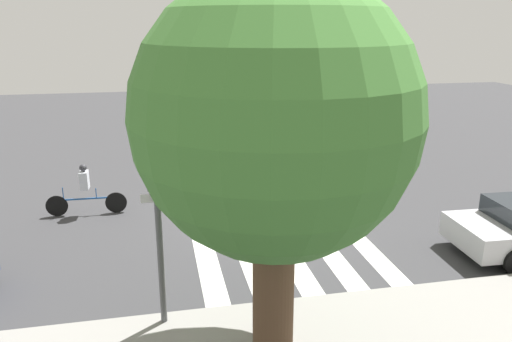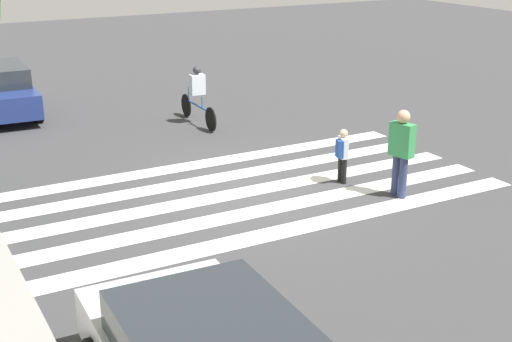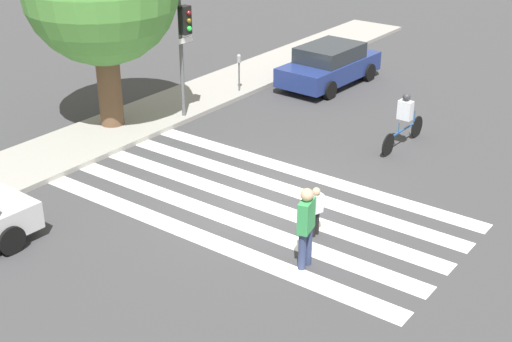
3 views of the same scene
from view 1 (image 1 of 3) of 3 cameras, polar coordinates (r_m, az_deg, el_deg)
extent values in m
plane|color=#38383A|center=(15.36, 1.10, -5.11)|extent=(60.00, 60.00, 0.00)
cube|color=gray|center=(10.02, 9.41, -17.77)|extent=(36.00, 2.50, 0.14)
cube|color=silver|center=(15.92, 8.47, -4.47)|extent=(0.54, 10.00, 0.01)
cube|color=silver|center=(15.61, 4.86, -4.79)|extent=(0.54, 10.00, 0.01)
cube|color=silver|center=(15.36, 1.10, -5.09)|extent=(0.54, 10.00, 0.01)
cube|color=silver|center=(15.18, -2.77, -5.39)|extent=(0.54, 10.00, 0.01)
cube|color=silver|center=(15.07, -6.71, -5.66)|extent=(0.54, 10.00, 0.01)
cylinder|color=#515456|center=(9.42, -10.99, -7.40)|extent=(0.12, 0.12, 3.82)
cube|color=black|center=(9.18, -11.45, 0.49)|extent=(0.32, 0.26, 0.84)
cube|color=silver|center=(9.36, -11.24, -3.03)|extent=(0.60, 0.02, 0.16)
sphere|color=#590F0F|center=(9.27, -11.55, 2.13)|extent=(0.15, 0.15, 0.15)
sphere|color=#59470F|center=(9.33, -11.47, 0.76)|extent=(0.15, 0.15, 0.15)
sphere|color=#26D83F|center=(9.40, -11.39, -0.59)|extent=(0.15, 0.15, 0.15)
cylinder|color=brown|center=(8.76, 2.00, -13.42)|extent=(0.71, 0.71, 2.62)
sphere|color=#478438|center=(7.71, 2.22, 6.20)|extent=(4.49, 4.49, 4.49)
cylinder|color=navy|center=(17.91, 5.04, -0.50)|extent=(0.16, 0.16, 0.86)
cylinder|color=navy|center=(17.85, 4.35, -0.55)|extent=(0.16, 0.16, 0.86)
cube|color=#338C4C|center=(17.67, 4.75, 1.85)|extent=(0.54, 0.34, 0.68)
sphere|color=tan|center=(17.56, 4.79, 3.34)|extent=(0.27, 0.27, 0.27)
cylinder|color=black|center=(17.16, 1.48, -1.74)|extent=(0.11, 0.11, 0.56)
cylinder|color=black|center=(17.13, 1.00, -1.77)|extent=(0.11, 0.11, 0.56)
cube|color=silver|center=(16.99, 1.25, -0.15)|extent=(0.36, 0.25, 0.44)
sphere|color=tan|center=(16.90, 1.26, 0.86)|extent=(0.18, 0.18, 0.18)
cube|color=navy|center=(16.89, 1.49, -0.26)|extent=(0.27, 0.19, 0.37)
cylinder|color=black|center=(16.37, -21.80, -3.73)|extent=(0.65, 0.06, 0.65)
cylinder|color=black|center=(16.09, -15.69, -3.48)|extent=(0.65, 0.06, 0.65)
cube|color=#1E4C8C|center=(16.15, -18.83, -3.02)|extent=(1.49, 0.08, 0.04)
cylinder|color=#1E4C8C|center=(16.05, -17.81, -2.43)|extent=(0.03, 0.03, 0.32)
cylinder|color=#1E4C8C|center=(16.21, -21.19, -2.44)|extent=(0.03, 0.03, 0.40)
cube|color=silver|center=(15.97, -19.03, -1.00)|extent=(0.25, 0.41, 0.55)
sphere|color=#333338|center=(15.86, -19.16, 0.36)|extent=(0.22, 0.22, 0.22)
cylinder|color=black|center=(14.76, 23.16, -6.12)|extent=(0.65, 0.22, 0.64)
camera|label=2|loc=(17.00, 53.58, 8.45)|focal=50.00mm
camera|label=3|loc=(27.95, 23.81, 20.21)|focal=50.00mm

